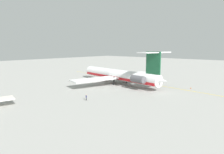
{
  "coord_description": "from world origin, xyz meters",
  "views": [
    {
      "loc": [
        -55.21,
        73.8,
        15.66
      ],
      "look_at": [
        -1.91,
        13.58,
        3.29
      ],
      "focal_mm": 31.66,
      "sensor_mm": 36.0,
      "label": 1
    }
  ],
  "objects_px": {
    "ground_crew_near_nose": "(131,72)",
    "safety_cone_wingtip": "(113,74)",
    "main_jetliner": "(120,75)",
    "safety_cone_nose": "(191,88)",
    "ground_crew_near_tail": "(86,97)"
  },
  "relations": [
    {
      "from": "ground_crew_near_nose",
      "to": "safety_cone_wingtip",
      "type": "height_order",
      "value": "ground_crew_near_nose"
    },
    {
      "from": "main_jetliner",
      "to": "safety_cone_wingtip",
      "type": "xyz_separation_m",
      "value": [
        22.08,
        -20.92,
        -3.55
      ]
    },
    {
      "from": "ground_crew_near_nose",
      "to": "safety_cone_nose",
      "type": "height_order",
      "value": "ground_crew_near_nose"
    },
    {
      "from": "main_jetliner",
      "to": "ground_crew_near_tail",
      "type": "height_order",
      "value": "main_jetliner"
    },
    {
      "from": "safety_cone_nose",
      "to": "ground_crew_near_tail",
      "type": "bearing_deg",
      "value": 65.21
    },
    {
      "from": "main_jetliner",
      "to": "safety_cone_wingtip",
      "type": "relative_size",
      "value": 87.36
    },
    {
      "from": "main_jetliner",
      "to": "safety_cone_nose",
      "type": "bearing_deg",
      "value": -150.57
    },
    {
      "from": "main_jetliner",
      "to": "ground_crew_near_nose",
      "type": "relative_size",
      "value": 27.03
    },
    {
      "from": "ground_crew_near_tail",
      "to": "safety_cone_wingtip",
      "type": "relative_size",
      "value": 3.28
    },
    {
      "from": "safety_cone_nose",
      "to": "ground_crew_near_nose",
      "type": "bearing_deg",
      "value": -22.47
    },
    {
      "from": "ground_crew_near_nose",
      "to": "safety_cone_nose",
      "type": "distance_m",
      "value": 43.49
    },
    {
      "from": "main_jetliner",
      "to": "ground_crew_near_nose",
      "type": "height_order",
      "value": "main_jetliner"
    },
    {
      "from": "main_jetliner",
      "to": "ground_crew_near_nose",
      "type": "distance_m",
      "value": 30.44
    },
    {
      "from": "ground_crew_near_tail",
      "to": "safety_cone_nose",
      "type": "height_order",
      "value": "ground_crew_near_tail"
    },
    {
      "from": "safety_cone_nose",
      "to": "safety_cone_wingtip",
      "type": "height_order",
      "value": "same"
    }
  ]
}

